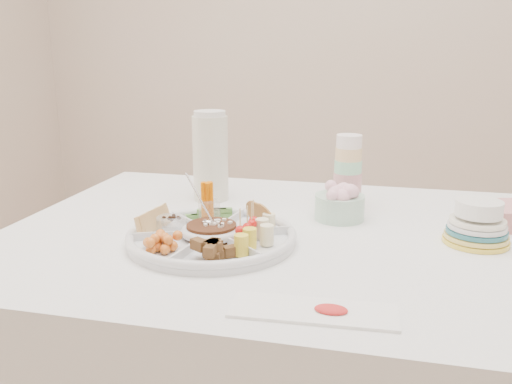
% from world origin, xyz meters
% --- Properties ---
extents(wall_back, '(4.00, 0.02, 2.70)m').
position_xyz_m(wall_back, '(0.00, 2.00, 1.35)').
color(wall_back, beige).
rests_on(wall_back, ground).
extents(dining_table, '(1.52, 1.02, 0.76)m').
position_xyz_m(dining_table, '(0.00, 0.00, 0.38)').
color(dining_table, white).
rests_on(dining_table, floor).
extents(party_tray, '(0.49, 0.49, 0.04)m').
position_xyz_m(party_tray, '(-0.22, -0.12, 0.78)').
color(party_tray, silver).
rests_on(party_tray, dining_table).
extents(bean_dip, '(0.15, 0.15, 0.04)m').
position_xyz_m(bean_dip, '(-0.22, -0.12, 0.79)').
color(bean_dip, '#391E15').
rests_on(bean_dip, party_tray).
extents(tortillas, '(0.12, 0.12, 0.05)m').
position_xyz_m(tortillas, '(-0.14, -0.02, 0.80)').
color(tortillas, '#B9803C').
rests_on(tortillas, party_tray).
extents(carrot_cucumber, '(0.14, 0.14, 0.10)m').
position_xyz_m(carrot_cucumber, '(-0.27, 0.00, 0.82)').
color(carrot_cucumber, orange).
rests_on(carrot_cucumber, party_tray).
extents(pita_raisins, '(0.13, 0.13, 0.05)m').
position_xyz_m(pita_raisins, '(-0.35, -0.10, 0.80)').
color(pita_raisins, '#EAAD76').
rests_on(pita_raisins, party_tray).
extents(cherries, '(0.13, 0.13, 0.04)m').
position_xyz_m(cherries, '(-0.31, -0.22, 0.79)').
color(cherries, '#FE9F25').
rests_on(cherries, party_tray).
extents(granola_chunks, '(0.12, 0.12, 0.04)m').
position_xyz_m(granola_chunks, '(-0.18, -0.24, 0.79)').
color(granola_chunks, brown).
rests_on(granola_chunks, party_tray).
extents(banana_tomato, '(0.13, 0.13, 0.08)m').
position_xyz_m(banana_tomato, '(-0.10, -0.14, 0.82)').
color(banana_tomato, '#F6EC8F').
rests_on(banana_tomato, party_tray).
extents(cup_stack, '(0.08, 0.08, 0.22)m').
position_xyz_m(cup_stack, '(0.05, 0.25, 0.87)').
color(cup_stack, '#B5C8B0').
rests_on(cup_stack, dining_table).
extents(thermos, '(0.12, 0.12, 0.27)m').
position_xyz_m(thermos, '(-0.34, 0.24, 0.89)').
color(thermos, beige).
rests_on(thermos, dining_table).
extents(flower_bowl, '(0.16, 0.16, 0.10)m').
position_xyz_m(flower_bowl, '(0.04, 0.13, 0.81)').
color(flower_bowl, '#ABDBBE').
rests_on(flower_bowl, dining_table).
extents(plate_stack, '(0.15, 0.15, 0.09)m').
position_xyz_m(plate_stack, '(0.36, 0.02, 0.80)').
color(plate_stack, gold).
rests_on(plate_stack, dining_table).
extents(placemat, '(0.29, 0.11, 0.01)m').
position_xyz_m(placemat, '(0.05, -0.40, 0.76)').
color(placemat, white).
rests_on(placemat, dining_table).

